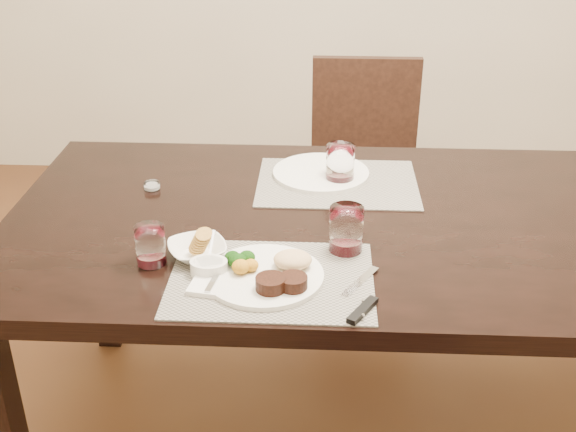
{
  "coord_description": "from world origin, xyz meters",
  "views": [
    {
      "loc": [
        -0.17,
        -1.69,
        1.63
      ],
      "look_at": [
        -0.25,
        -0.14,
        0.82
      ],
      "focal_mm": 45.0,
      "sensor_mm": 36.0,
      "label": 1
    }
  ],
  "objects_px": {
    "chair_far": "(364,164)",
    "cracker_bowl": "(197,249)",
    "far_plate": "(321,173)",
    "dinner_plate": "(270,273)",
    "wine_glass_near": "(346,231)",
    "steak_knife": "(362,303)"
  },
  "relations": [
    {
      "from": "cracker_bowl",
      "to": "far_plate",
      "type": "relative_size",
      "value": 0.62
    },
    {
      "from": "chair_far",
      "to": "wine_glass_near",
      "type": "xyz_separation_m",
      "value": [
        -0.11,
        -1.11,
        0.3
      ]
    },
    {
      "from": "steak_knife",
      "to": "far_plate",
      "type": "relative_size",
      "value": 0.83
    },
    {
      "from": "dinner_plate",
      "to": "wine_glass_near",
      "type": "xyz_separation_m",
      "value": [
        0.17,
        0.14,
        0.03
      ]
    },
    {
      "from": "chair_far",
      "to": "cracker_bowl",
      "type": "xyz_separation_m",
      "value": [
        -0.46,
        -1.16,
        0.27
      ]
    },
    {
      "from": "dinner_plate",
      "to": "chair_far",
      "type": "bearing_deg",
      "value": 99.83
    },
    {
      "from": "far_plate",
      "to": "wine_glass_near",
      "type": "bearing_deg",
      "value": -81.75
    },
    {
      "from": "cracker_bowl",
      "to": "far_plate",
      "type": "bearing_deg",
      "value": 59.39
    },
    {
      "from": "dinner_plate",
      "to": "far_plate",
      "type": "xyz_separation_m",
      "value": [
        0.11,
        0.58,
        -0.01
      ]
    },
    {
      "from": "cracker_bowl",
      "to": "wine_glass_near",
      "type": "bearing_deg",
      "value": 7.82
    },
    {
      "from": "far_plate",
      "to": "dinner_plate",
      "type": "bearing_deg",
      "value": -100.65
    },
    {
      "from": "dinner_plate",
      "to": "wine_glass_near",
      "type": "bearing_deg",
      "value": 61.55
    },
    {
      "from": "wine_glass_near",
      "to": "steak_knife",
      "type": "bearing_deg",
      "value": -82.59
    },
    {
      "from": "chair_far",
      "to": "wine_glass_near",
      "type": "relative_size",
      "value": 8.01
    },
    {
      "from": "dinner_plate",
      "to": "cracker_bowl",
      "type": "height_order",
      "value": "cracker_bowl"
    },
    {
      "from": "steak_knife",
      "to": "cracker_bowl",
      "type": "bearing_deg",
      "value": -174.98
    },
    {
      "from": "cracker_bowl",
      "to": "dinner_plate",
      "type": "bearing_deg",
      "value": -27.3
    },
    {
      "from": "steak_knife",
      "to": "far_plate",
      "type": "height_order",
      "value": "same"
    },
    {
      "from": "dinner_plate",
      "to": "steak_knife",
      "type": "distance_m",
      "value": 0.22
    },
    {
      "from": "far_plate",
      "to": "chair_far",
      "type": "bearing_deg",
      "value": 75.9
    },
    {
      "from": "far_plate",
      "to": "cracker_bowl",
      "type": "bearing_deg",
      "value": -120.61
    },
    {
      "from": "wine_glass_near",
      "to": "far_plate",
      "type": "relative_size",
      "value": 0.4
    }
  ]
}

